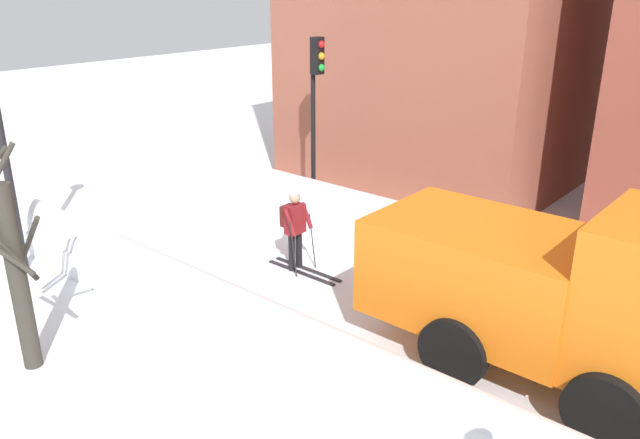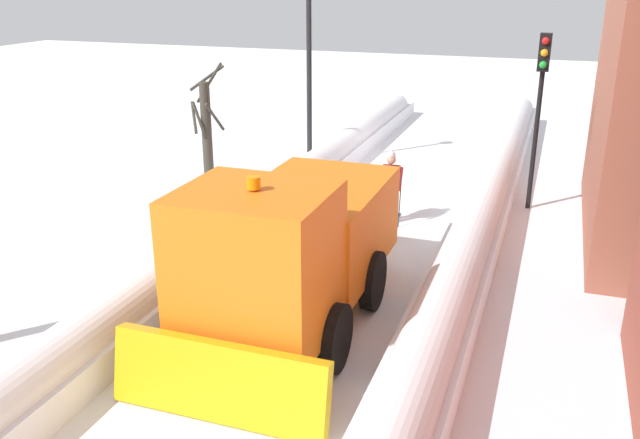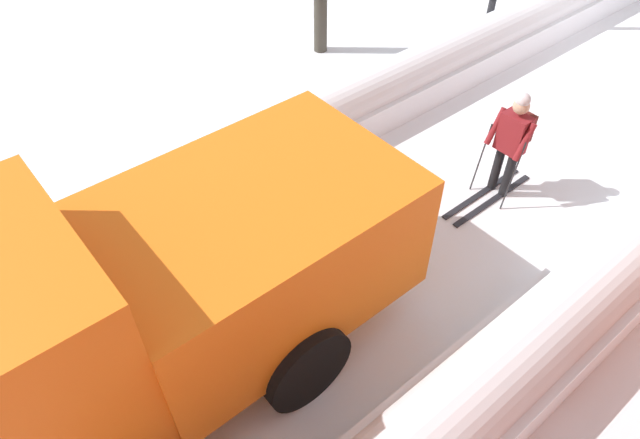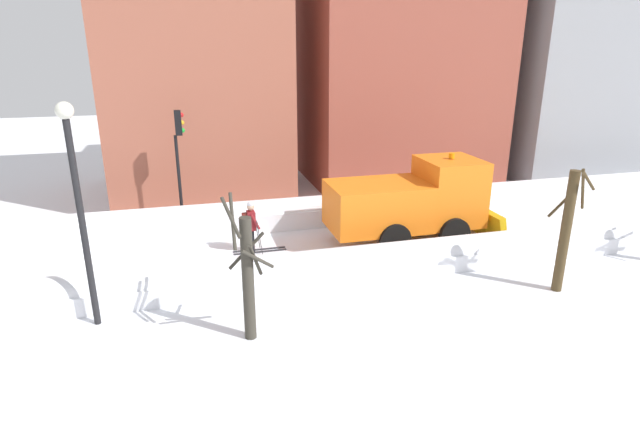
% 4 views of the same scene
% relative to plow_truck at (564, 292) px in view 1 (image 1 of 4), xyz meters
% --- Properties ---
extents(ground_plane, '(80.00, 80.00, 0.00)m').
position_rel_plow_truck_xyz_m(ground_plane, '(-0.06, -1.20, -1.48)').
color(ground_plane, white).
extents(snowbank_left, '(1.10, 36.00, 1.14)m').
position_rel_plow_truck_xyz_m(snowbank_left, '(-2.58, -1.20, -0.96)').
color(snowbank_left, white).
rests_on(snowbank_left, ground).
extents(snowbank_right, '(1.10, 36.00, 0.99)m').
position_rel_plow_truck_xyz_m(snowbank_right, '(2.47, -1.20, -1.05)').
color(snowbank_right, white).
rests_on(snowbank_right, ground).
extents(plow_truck, '(3.20, 5.98, 3.12)m').
position_rel_plow_truck_xyz_m(plow_truck, '(0.00, 0.00, 0.00)').
color(plow_truck, orange).
rests_on(plow_truck, ground).
extents(skier, '(0.62, 1.80, 1.81)m').
position_rel_plow_truck_xyz_m(skier, '(-0.34, -5.70, -0.48)').
color(skier, black).
rests_on(skier, ground).
extents(traffic_light_pole, '(0.28, 0.42, 4.46)m').
position_rel_plow_truck_xyz_m(traffic_light_pole, '(-3.52, -7.83, 1.65)').
color(traffic_light_pole, black).
rests_on(traffic_light_pole, ground).
extents(bare_tree_near, '(1.00, 1.11, 3.56)m').
position_rel_plow_truck_xyz_m(bare_tree_near, '(5.05, -6.47, 0.18)').
color(bare_tree_near, '#39352D').
rests_on(bare_tree_near, ground).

